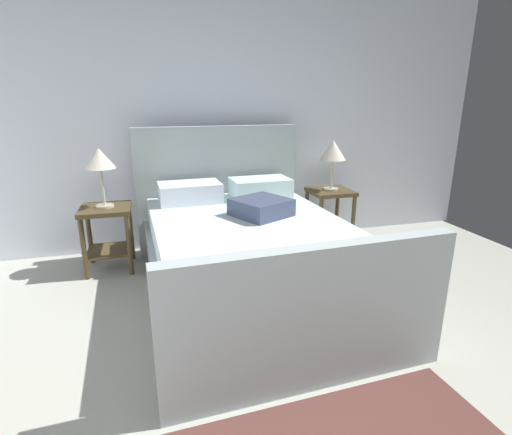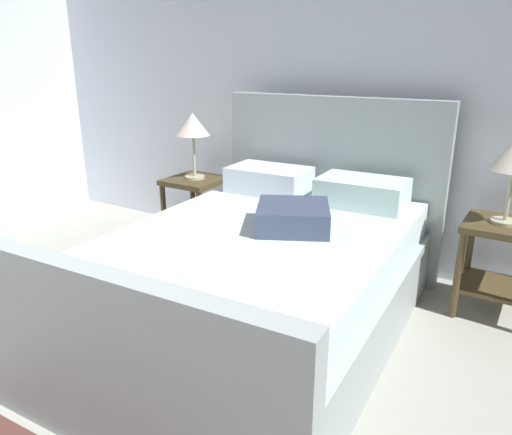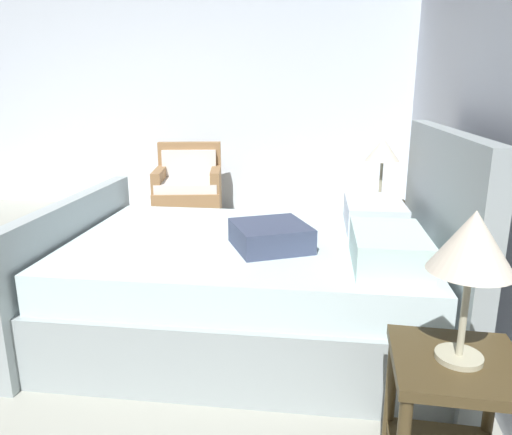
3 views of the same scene
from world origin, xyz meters
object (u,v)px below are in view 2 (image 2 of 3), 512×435
(nightstand_left, at_px, (196,201))
(table_lamp_left, at_px, (193,127))
(nightstand_right, at_px, (499,253))
(bed, at_px, (263,272))

(nightstand_left, height_order, table_lamp_left, table_lamp_left)
(nightstand_right, xyz_separation_m, table_lamp_left, (-2.29, -0.11, 0.62))
(nightstand_left, bearing_deg, nightstand_right, 2.85)
(bed, xyz_separation_m, nightstand_left, (-1.14, 0.80, 0.05))
(nightstand_right, distance_m, table_lamp_left, 2.37)
(bed, xyz_separation_m, table_lamp_left, (-1.14, 0.80, 0.67))
(bed, bearing_deg, table_lamp_left, 144.97)
(table_lamp_left, bearing_deg, nightstand_right, 2.85)
(nightstand_right, bearing_deg, bed, -141.39)
(bed, height_order, nightstand_left, bed)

